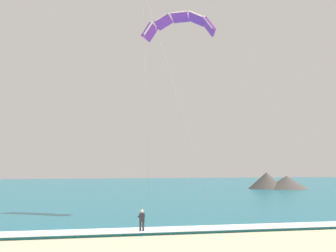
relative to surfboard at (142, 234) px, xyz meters
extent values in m
cube|color=#146075|center=(0.23, 59.58, 0.07)|extent=(200.00, 120.00, 0.20)
cube|color=white|center=(0.23, 0.58, 0.19)|extent=(200.00, 2.36, 0.04)
ellipsoid|color=#239EC6|center=(0.00, 0.00, 0.00)|extent=(0.49, 1.41, 0.05)
cube|color=black|center=(0.00, 0.25, 0.04)|extent=(0.16, 0.07, 0.04)
cube|color=black|center=(0.00, -0.25, 0.04)|extent=(0.16, 0.07, 0.04)
cylinder|color=#232328|center=(-0.10, 0.00, 0.39)|extent=(0.14, 0.14, 0.84)
cylinder|color=#232328|center=(0.10, 0.00, 0.39)|extent=(0.14, 0.14, 0.84)
cube|color=#232328|center=(0.00, 0.00, 1.11)|extent=(0.35, 0.21, 0.60)
sphere|color=beige|center=(0.00, 0.00, 1.55)|extent=(0.22, 0.22, 0.22)
cylinder|color=#232328|center=(-0.17, 0.17, 1.16)|extent=(0.11, 0.51, 0.22)
cylinder|color=#232328|center=(0.19, 0.15, 1.16)|extent=(0.11, 0.51, 0.22)
cylinder|color=black|center=(0.01, 0.38, 1.16)|extent=(0.55, 0.06, 0.04)
cube|color=#3F3F42|center=(0.00, 0.12, 0.89)|extent=(0.12, 0.08, 0.10)
cube|color=purple|center=(7.48, 8.05, 17.70)|extent=(1.18, 1.67, 1.69)
cube|color=white|center=(7.24, 7.59, 17.98)|extent=(0.92, 0.60, 1.36)
cube|color=purple|center=(6.53, 9.02, 18.75)|extent=(1.72, 1.85, 1.34)
cube|color=white|center=(6.30, 8.57, 19.02)|extent=(1.33, 0.82, 0.89)
cube|color=purple|center=(5.13, 9.92, 19.12)|extent=(2.00, 1.87, 0.68)
cube|color=white|center=(4.89, 9.47, 19.40)|extent=(1.45, 0.91, 0.21)
cube|color=purple|center=(3.58, 10.55, 18.75)|extent=(2.05, 1.72, 1.34)
cube|color=white|center=(3.34, 10.09, 19.02)|extent=(1.34, 0.85, 0.89)
cube|color=purple|center=(2.24, 10.76, 17.70)|extent=(1.82, 1.44, 1.69)
cube|color=white|center=(2.00, 10.30, 17.98)|extent=(0.99, 0.64, 1.36)
cylinder|color=#B2B2B7|center=(3.73, 4.22, 9.44)|extent=(7.52, 7.70, 16.54)
cylinder|color=#B2B2B7|center=(1.11, 5.57, 9.44)|extent=(2.28, 10.40, 16.54)
cone|color=#47423D|center=(31.35, 47.16, 1.67)|extent=(7.58, 7.58, 3.38)
cone|color=#47423D|center=(34.64, 45.31, 1.34)|extent=(8.66, 8.66, 2.73)
camera|label=1|loc=(-4.12, -28.27, 4.62)|focal=44.23mm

